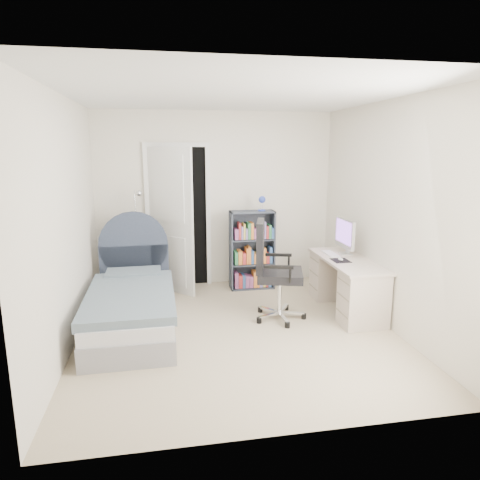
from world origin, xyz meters
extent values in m
cube|color=tan|center=(0.00, 0.00, -0.03)|extent=(3.40, 3.60, 0.05)
cube|color=white|center=(0.00, 0.00, 2.52)|extent=(3.40, 3.60, 0.05)
cube|color=silver|center=(0.00, 1.82, 1.25)|extent=(3.40, 0.05, 2.50)
cube|color=silver|center=(0.00, -1.82, 1.25)|extent=(3.40, 0.05, 2.50)
cube|color=silver|center=(-1.72, 0.00, 1.25)|extent=(0.05, 3.60, 2.50)
cube|color=silver|center=(1.72, 0.00, 1.25)|extent=(0.05, 3.60, 2.50)
cube|color=black|center=(-0.55, 1.80, 1.00)|extent=(0.80, 0.01, 2.00)
cube|color=white|center=(-0.98, 1.77, 1.00)|extent=(0.06, 0.06, 2.00)
cube|color=white|center=(-0.12, 1.77, 1.00)|extent=(0.06, 0.06, 2.00)
cube|color=white|center=(-0.55, 1.77, 2.03)|extent=(0.92, 0.06, 0.06)
cube|color=white|center=(-0.67, 1.49, 1.00)|extent=(0.59, 0.59, 2.00)
cube|color=gray|center=(-1.14, 0.24, 0.12)|extent=(0.92, 1.88, 0.24)
cube|color=silver|center=(-1.14, 0.24, 0.31)|extent=(0.90, 1.84, 0.15)
cube|color=slate|center=(-1.14, 0.15, 0.42)|extent=(0.95, 1.60, 0.09)
cube|color=slate|center=(-1.15, 0.92, 0.44)|extent=(0.67, 0.38, 0.11)
cube|color=#343C50|center=(-1.15, 1.21, 0.37)|extent=(0.89, 0.07, 0.75)
cylinder|color=#343C50|center=(-1.15, 1.21, 0.75)|extent=(0.89, 0.07, 0.89)
cylinder|color=#D2B581|center=(-1.25, 1.33, 0.23)|extent=(0.03, 0.03, 0.46)
cylinder|color=#D2B581|center=(-1.25, 1.64, 0.23)|extent=(0.03, 0.03, 0.46)
cylinder|color=#D2B581|center=(-0.94, 1.33, 0.23)|extent=(0.03, 0.03, 0.46)
cylinder|color=#D2B581|center=(-0.94, 1.64, 0.23)|extent=(0.03, 0.03, 0.46)
cube|color=#D2B581|center=(-1.09, 1.49, 0.44)|extent=(0.36, 0.36, 0.03)
cube|color=#D2B581|center=(-1.09, 1.49, 0.16)|extent=(0.33, 0.33, 0.02)
cube|color=#B24C33|center=(-1.14, 1.49, 0.47)|extent=(0.15, 0.20, 0.03)
cube|color=#3F598C|center=(-1.14, 1.49, 0.50)|extent=(0.14, 0.19, 0.03)
cube|color=#D8CC7F|center=(-1.14, 1.49, 0.53)|extent=(0.13, 0.18, 0.03)
cylinder|color=silver|center=(-1.13, 1.57, 0.01)|extent=(0.20, 0.20, 0.02)
cylinder|color=silver|center=(-1.13, 1.57, 0.72)|extent=(0.02, 0.02, 1.41)
sphere|color=silver|center=(-1.07, 1.53, 1.39)|extent=(0.08, 0.08, 0.08)
cube|color=#373E4B|center=(0.16, 1.45, 0.56)|extent=(0.02, 0.27, 1.12)
cube|color=#373E4B|center=(0.77, 1.45, 0.56)|extent=(0.02, 0.27, 1.12)
cube|color=#373E4B|center=(0.47, 1.45, 1.11)|extent=(0.63, 0.27, 0.02)
cube|color=#373E4B|center=(0.47, 1.45, 0.01)|extent=(0.63, 0.27, 0.02)
cube|color=#373E4B|center=(0.47, 1.58, 0.56)|extent=(0.63, 0.01, 1.12)
cube|color=#373E4B|center=(0.47, 1.45, 0.36)|extent=(0.59, 0.25, 0.02)
cube|color=#373E4B|center=(0.47, 1.45, 0.72)|extent=(0.59, 0.25, 0.02)
cylinder|color=#283EAE|center=(0.60, 1.45, 1.13)|extent=(0.11, 0.11, 0.02)
cylinder|color=silver|center=(0.60, 1.45, 1.20)|extent=(0.01, 0.01, 0.14)
sphere|color=#283EAE|center=(0.60, 1.43, 1.28)|extent=(0.10, 0.10, 0.10)
cube|color=#994C7F|center=(0.23, 1.43, 0.14)|extent=(0.05, 0.19, 0.22)
cube|color=#B23333|center=(0.28, 1.43, 0.12)|extent=(0.05, 0.19, 0.18)
cube|color=#335999|center=(0.33, 1.43, 0.12)|extent=(0.04, 0.19, 0.18)
cube|color=#994C7F|center=(0.38, 1.43, 0.11)|extent=(0.05, 0.19, 0.17)
cube|color=#994C7F|center=(0.44, 1.43, 0.11)|extent=(0.05, 0.19, 0.16)
cube|color=orange|center=(0.50, 1.43, 0.14)|extent=(0.05, 0.19, 0.23)
cube|color=orange|center=(0.54, 1.43, 0.11)|extent=(0.03, 0.19, 0.17)
cube|color=#7F72B2|center=(0.59, 1.43, 0.15)|extent=(0.04, 0.19, 0.25)
cube|color=#D8BF4C|center=(0.63, 1.43, 0.14)|extent=(0.03, 0.19, 0.22)
cube|color=#B23333|center=(0.67, 1.43, 0.14)|extent=(0.03, 0.19, 0.22)
cube|color=#335999|center=(0.71, 1.43, 0.12)|extent=(0.04, 0.19, 0.18)
cube|color=#337F4C|center=(0.22, 1.43, 0.47)|extent=(0.05, 0.19, 0.18)
cube|color=orange|center=(0.28, 1.43, 0.47)|extent=(0.05, 0.19, 0.19)
cube|color=#B23333|center=(0.34, 1.43, 0.46)|extent=(0.05, 0.19, 0.16)
cube|color=orange|center=(0.38, 1.43, 0.49)|extent=(0.02, 0.19, 0.23)
cube|color=orange|center=(0.42, 1.43, 0.50)|extent=(0.03, 0.19, 0.24)
cube|color=#335999|center=(0.45, 1.43, 0.47)|extent=(0.03, 0.19, 0.19)
cube|color=orange|center=(0.49, 1.43, 0.45)|extent=(0.03, 0.19, 0.15)
cube|color=#D8BF4C|center=(0.54, 1.43, 0.45)|extent=(0.04, 0.19, 0.15)
cube|color=#337F4C|center=(0.58, 1.43, 0.50)|extent=(0.03, 0.19, 0.25)
cube|color=orange|center=(0.63, 1.43, 0.49)|extent=(0.05, 0.19, 0.22)
cube|color=#B23333|center=(0.68, 1.43, 0.45)|extent=(0.04, 0.19, 0.15)
cube|color=#335999|center=(0.72, 1.43, 0.49)|extent=(0.04, 0.19, 0.23)
cube|color=#994C7F|center=(0.23, 1.43, 0.81)|extent=(0.05, 0.19, 0.15)
cube|color=#B23333|center=(0.27, 1.43, 0.85)|extent=(0.03, 0.19, 0.23)
cube|color=#7F72B2|center=(0.31, 1.43, 0.83)|extent=(0.03, 0.19, 0.18)
cube|color=#D8BF4C|center=(0.34, 1.43, 0.85)|extent=(0.02, 0.19, 0.22)
cube|color=#7F72B2|center=(0.37, 1.43, 0.81)|extent=(0.03, 0.19, 0.15)
cube|color=#337F4C|center=(0.41, 1.43, 0.85)|extent=(0.04, 0.19, 0.23)
cube|color=orange|center=(0.45, 1.43, 0.85)|extent=(0.04, 0.19, 0.23)
cube|color=#994C7F|center=(0.50, 1.43, 0.81)|extent=(0.05, 0.19, 0.15)
cube|color=#337F4C|center=(0.55, 1.43, 0.81)|extent=(0.03, 0.19, 0.15)
cube|color=#B23333|center=(0.59, 1.43, 0.83)|extent=(0.05, 0.19, 0.18)
cube|color=#7F72B2|center=(0.63, 1.43, 0.86)|extent=(0.02, 0.19, 0.24)
cube|color=#B23333|center=(0.67, 1.43, 0.82)|extent=(0.03, 0.19, 0.18)
cube|color=#337F4C|center=(0.71, 1.43, 0.83)|extent=(0.03, 0.19, 0.19)
cube|color=#335999|center=(0.74, 1.43, 0.81)|extent=(0.03, 0.19, 0.15)
cube|color=beige|center=(1.43, 0.37, 0.64)|extent=(0.54, 1.35, 0.03)
cube|color=beige|center=(1.43, -0.10, 0.31)|extent=(0.50, 0.36, 0.63)
cube|color=beige|center=(1.43, 0.85, 0.31)|extent=(0.50, 0.36, 0.63)
cube|color=silver|center=(1.52, 0.64, 0.66)|extent=(0.14, 0.14, 0.01)
cube|color=silver|center=(1.55, 0.64, 0.76)|extent=(0.03, 0.05, 0.20)
cube|color=silver|center=(1.50, 0.64, 0.93)|extent=(0.04, 0.50, 0.36)
cube|color=#9758D6|center=(1.48, 0.64, 0.94)|extent=(0.00, 0.45, 0.29)
cube|color=white|center=(1.32, 0.64, 0.66)|extent=(0.12, 0.36, 0.02)
cube|color=black|center=(1.32, 0.33, 0.66)|extent=(0.20, 0.23, 0.00)
ellipsoid|color=white|center=(1.32, 0.33, 0.67)|extent=(0.05, 0.09, 0.03)
cube|color=silver|center=(0.70, 0.24, 0.06)|extent=(0.30, 0.12, 0.03)
cylinder|color=black|center=(0.84, 0.20, 0.03)|extent=(0.07, 0.07, 0.06)
cube|color=silver|center=(0.64, 0.39, 0.06)|extent=(0.20, 0.27, 0.03)
cylinder|color=black|center=(0.71, 0.52, 0.03)|extent=(0.07, 0.07, 0.06)
cube|color=silver|center=(0.47, 0.39, 0.06)|extent=(0.22, 0.26, 0.03)
cylinder|color=black|center=(0.38, 0.50, 0.03)|extent=(0.07, 0.07, 0.06)
cube|color=silver|center=(0.42, 0.22, 0.06)|extent=(0.29, 0.15, 0.03)
cylinder|color=black|center=(0.29, 0.17, 0.03)|extent=(0.07, 0.07, 0.06)
cube|color=silver|center=(0.57, 0.13, 0.06)|extent=(0.06, 0.30, 0.03)
cylinder|color=black|center=(0.57, -0.02, 0.03)|extent=(0.07, 0.07, 0.06)
cylinder|color=silver|center=(0.56, 0.27, 0.29)|extent=(0.07, 0.07, 0.45)
cube|color=black|center=(0.56, 0.27, 0.53)|extent=(0.63, 0.63, 0.10)
cube|color=black|center=(0.33, 0.33, 0.88)|extent=(0.19, 0.47, 0.59)
cube|color=black|center=(0.47, 0.01, 0.71)|extent=(0.32, 0.12, 0.03)
cube|color=black|center=(0.61, 0.55, 0.71)|extent=(0.32, 0.12, 0.03)
camera|label=1|loc=(-0.74, -4.36, 1.97)|focal=32.00mm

